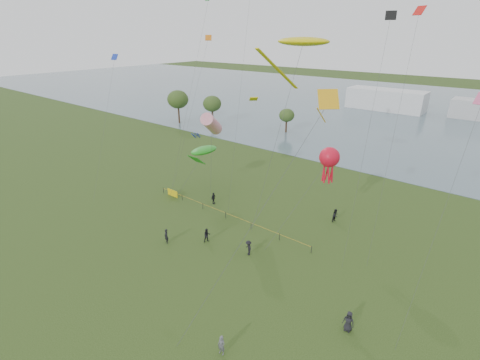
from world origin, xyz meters
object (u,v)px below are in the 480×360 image
Objects in this scene: kite_flyer at (222,345)px; kite_octopus at (329,158)px; kite_stingray at (302,42)px; fence at (192,201)px.

kite_octopus reaches higher than kite_flyer.
kite_flyer is 0.16× the size of kite_octopus.
kite_stingray reaches higher than kite_octopus.
kite_octopus is at bearing 92.41° from kite_flyer.
fence is at bearing -172.78° from kite_octopus.
fence is 24.48m from kite_flyer.
fence is 24.45m from kite_stingray.
kite_flyer is at bearing -70.23° from kite_stingray.
fence is 14.85× the size of kite_flyer.
fence is 1.14× the size of kite_stingray.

